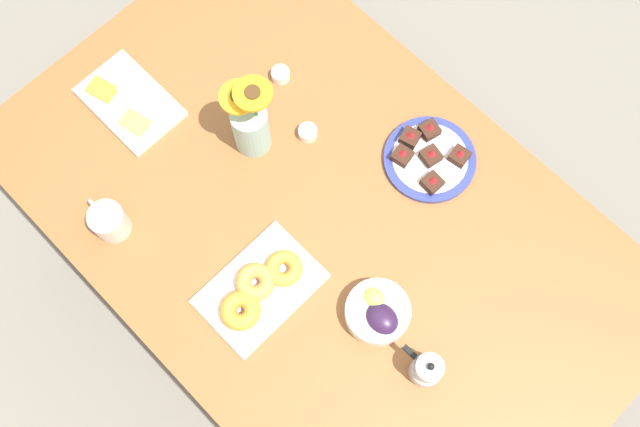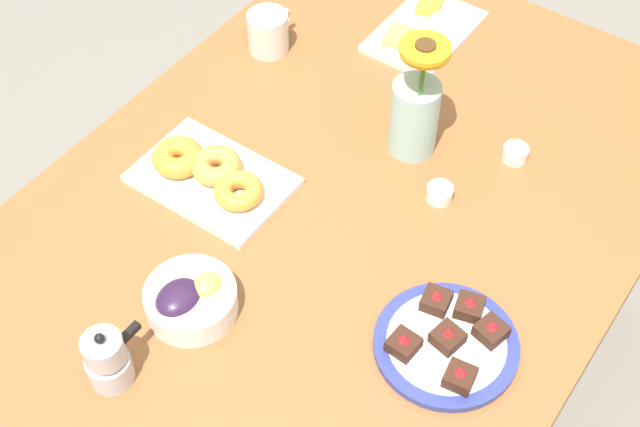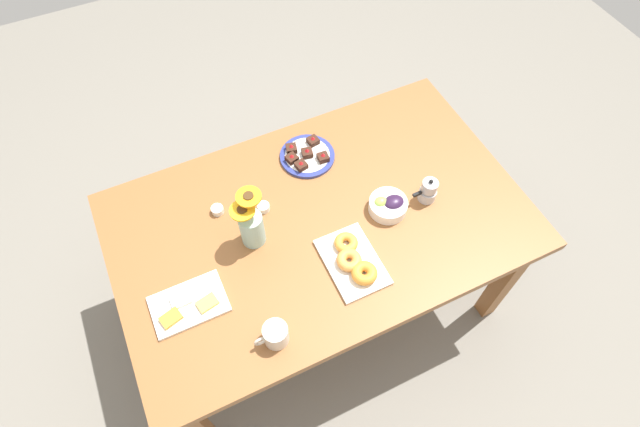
# 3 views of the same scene
# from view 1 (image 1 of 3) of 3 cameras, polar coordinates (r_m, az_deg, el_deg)

# --- Properties ---
(ground_plane) EXTENTS (6.00, 6.00, 0.00)m
(ground_plane) POSITION_cam_1_polar(r_m,az_deg,el_deg) (2.45, 0.00, -5.85)
(ground_plane) COLOR slate
(dining_table) EXTENTS (1.60, 1.00, 0.74)m
(dining_table) POSITION_cam_1_polar(r_m,az_deg,el_deg) (1.82, 0.00, -1.27)
(dining_table) COLOR brown
(dining_table) RESTS_ON ground_plane
(coffee_mug) EXTENTS (0.12, 0.09, 0.09)m
(coffee_mug) POSITION_cam_1_polar(r_m,az_deg,el_deg) (1.76, -16.53, -0.59)
(coffee_mug) COLOR beige
(coffee_mug) RESTS_ON dining_table
(grape_bowl) EXTENTS (0.15, 0.15, 0.07)m
(grape_bowl) POSITION_cam_1_polar(r_m,az_deg,el_deg) (1.65, 4.66, -7.90)
(grape_bowl) COLOR white
(grape_bowl) RESTS_ON dining_table
(cheese_platter) EXTENTS (0.26, 0.17, 0.03)m
(cheese_platter) POSITION_cam_1_polar(r_m,az_deg,el_deg) (1.91, -15.09, 8.64)
(cheese_platter) COLOR white
(cheese_platter) RESTS_ON dining_table
(croissant_platter) EXTENTS (0.19, 0.28, 0.05)m
(croissant_platter) POSITION_cam_1_polar(r_m,az_deg,el_deg) (1.67, -4.91, -6.02)
(croissant_platter) COLOR white
(croissant_platter) RESTS_ON dining_table
(jam_cup_honey) EXTENTS (0.05, 0.05, 0.03)m
(jam_cup_honey) POSITION_cam_1_polar(r_m,az_deg,el_deg) (1.88, -3.18, 11.05)
(jam_cup_honey) COLOR white
(jam_cup_honey) RESTS_ON dining_table
(jam_cup_berry) EXTENTS (0.05, 0.05, 0.03)m
(jam_cup_berry) POSITION_cam_1_polar(r_m,az_deg,el_deg) (1.81, -0.99, 6.51)
(jam_cup_berry) COLOR white
(jam_cup_berry) RESTS_ON dining_table
(dessert_plate) EXTENTS (0.23, 0.23, 0.05)m
(dessert_plate) POSITION_cam_1_polar(r_m,az_deg,el_deg) (1.80, 8.73, 4.42)
(dessert_plate) COLOR navy
(dessert_plate) RESTS_ON dining_table
(flower_vase) EXTENTS (0.12, 0.11, 0.26)m
(flower_vase) POSITION_cam_1_polar(r_m,az_deg,el_deg) (1.73, -5.58, 7.04)
(flower_vase) COLOR #99C1B7
(flower_vase) RESTS_ON dining_table
(moka_pot) EXTENTS (0.11, 0.07, 0.12)m
(moka_pot) POSITION_cam_1_polar(r_m,az_deg,el_deg) (1.63, 8.53, -12.24)
(moka_pot) COLOR #B7B7BC
(moka_pot) RESTS_ON dining_table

